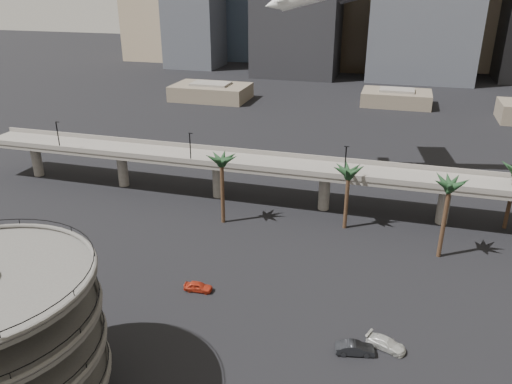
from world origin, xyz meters
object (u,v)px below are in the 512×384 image
(car_a, at_px, (198,287))
(car_b, at_px, (355,348))
(overpass, at_px, (270,168))
(car_c, at_px, (386,344))

(car_a, xyz_separation_m, car_b, (23.21, -7.05, 0.07))
(overpass, xyz_separation_m, car_c, (24.78, -38.08, -6.64))
(car_b, distance_m, car_c, 4.11)
(overpass, bearing_deg, car_c, -56.95)
(car_a, relative_size, car_c, 0.85)
(overpass, relative_size, car_a, 31.38)
(car_a, bearing_deg, overpass, -7.83)
(car_b, xyz_separation_m, car_c, (3.57, 2.02, -0.07))
(overpass, bearing_deg, car_a, -93.47)
(car_b, bearing_deg, car_c, -72.95)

